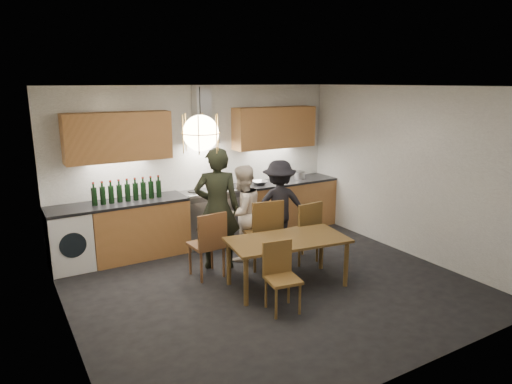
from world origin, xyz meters
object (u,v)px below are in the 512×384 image
chair_front (280,271)px  person_mid (242,213)px  chair_back_left (209,241)px  mixing_bowl (259,183)px  person_left (217,209)px  person_right (279,205)px  stock_pot (300,175)px  wine_bottles (127,190)px  dining_table (287,244)px

chair_front → person_mid: bearing=85.8°
chair_back_left → mixing_bowl: size_ratio=3.56×
person_left → person_right: bearing=-147.5°
mixing_bowl → stock_pot: bearing=1.3°
person_right → wine_bottles: 2.36m
dining_table → person_mid: size_ratio=1.13×
dining_table → chair_back_left: size_ratio=1.74×
wine_bottles → person_left: bearing=-45.7°
person_right → stock_pot: size_ratio=7.58×
chair_back_left → chair_front: size_ratio=1.15×
person_left → person_right: (1.19, 0.20, -0.16)m
person_mid → wine_bottles: (-1.46, 0.93, 0.34)m
chair_front → person_left: bearing=102.1°
chair_front → wine_bottles: bearing=122.0°
dining_table → person_right: 1.42m
chair_front → person_left: (-0.08, 1.52, 0.42)m
person_right → chair_back_left: bearing=41.8°
person_right → person_left: bearing=32.5°
chair_back_left → chair_front: chair_back_left is taller
person_left → mixing_bowl: bearing=-119.5°
person_mid → chair_back_left: bearing=12.7°
dining_table → wine_bottles: size_ratio=1.57×
person_mid → dining_table: bearing=77.2°
chair_front → person_right: person_right is taller
person_right → mixing_bowl: size_ratio=5.46×
stock_pot → wine_bottles: (-3.17, 0.01, 0.10)m
chair_back_left → person_right: bearing=-164.6°
chair_back_left → person_right: person_right is taller
stock_pot → mixing_bowl: bearing=-178.7°
dining_table → person_right: size_ratio=1.13×
chair_front → stock_pot: (2.10, 2.53, 0.50)m
chair_back_left → dining_table: bearing=133.3°
chair_back_left → stock_pot: (2.45, 1.31, 0.42)m
chair_front → mixing_bowl: bearing=73.1°
chair_back_left → person_mid: size_ratio=0.65×
dining_table → stock_pot: (1.67, 2.05, 0.39)m
person_mid → person_right: 0.74m
mixing_bowl → wine_bottles: bearing=179.2°
person_left → person_mid: (0.46, 0.09, -0.16)m
person_left → wine_bottles: person_left is taller
dining_table → person_mid: 1.14m
chair_back_left → person_left: (0.27, 0.30, 0.35)m
wine_bottles → person_mid: bearing=-32.5°
stock_pot → wine_bottles: wine_bottles is taller
dining_table → wine_bottles: (-1.51, 2.06, 0.49)m
person_left → mixing_bowl: person_left is taller
chair_back_left → person_left: person_left is taller
mixing_bowl → stock_pot: 0.88m
person_right → stock_pot: bearing=-117.2°
chair_back_left → wine_bottles: 1.59m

